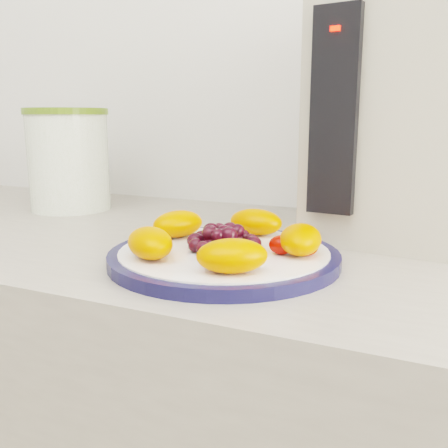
% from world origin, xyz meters
% --- Properties ---
extents(wall_back, '(3.50, 0.02, 2.60)m').
position_xyz_m(wall_back, '(0.00, 1.51, 1.30)').
color(wall_back, silver).
rests_on(wall_back, floor).
extents(plate_rim, '(0.29, 0.29, 0.01)m').
position_xyz_m(plate_rim, '(0.08, 1.08, 0.91)').
color(plate_rim, '#13143B').
rests_on(plate_rim, counter).
extents(plate_face, '(0.26, 0.26, 0.02)m').
position_xyz_m(plate_face, '(0.08, 1.08, 0.91)').
color(plate_face, white).
rests_on(plate_face, counter).
extents(canister, '(0.17, 0.17, 0.19)m').
position_xyz_m(canister, '(-0.36, 1.29, 0.99)').
color(canister, '#486A18').
rests_on(canister, counter).
extents(canister_lid, '(0.18, 0.18, 0.01)m').
position_xyz_m(canister_lid, '(-0.36, 1.29, 1.09)').
color(canister_lid, '#526D20').
rests_on(canister_lid, canister).
extents(appliance_body, '(0.23, 0.31, 0.36)m').
position_xyz_m(appliance_body, '(0.25, 1.35, 1.08)').
color(appliance_body, '#ABA592').
rests_on(appliance_body, counter).
extents(appliance_panel, '(0.06, 0.03, 0.27)m').
position_xyz_m(appliance_panel, '(0.18, 1.20, 1.09)').
color(appliance_panel, black).
rests_on(appliance_panel, appliance_body).
extents(appliance_led, '(0.01, 0.01, 0.01)m').
position_xyz_m(appliance_led, '(0.18, 1.19, 1.19)').
color(appliance_led, '#FF0C05').
rests_on(appliance_led, appliance_panel).
extents(fruit_plate, '(0.25, 0.24, 0.04)m').
position_xyz_m(fruit_plate, '(0.08, 1.08, 0.93)').
color(fruit_plate, '#EA5800').
rests_on(fruit_plate, plate_face).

